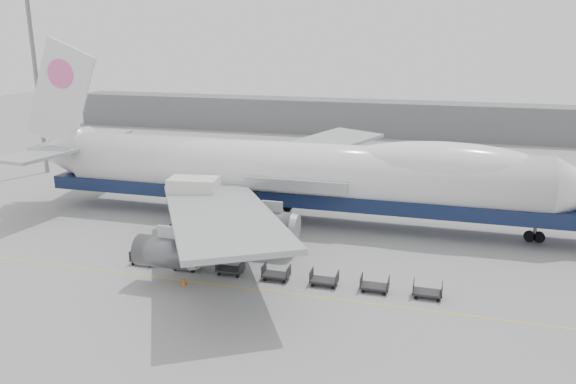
% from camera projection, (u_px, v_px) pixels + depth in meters
% --- Properties ---
extents(ground, '(260.00, 260.00, 0.00)m').
position_uv_depth(ground, '(261.00, 260.00, 51.92)').
color(ground, gray).
rests_on(ground, ground).
extents(apron_line, '(60.00, 0.15, 0.01)m').
position_uv_depth(apron_line, '(238.00, 288.00, 46.36)').
color(apron_line, gold).
rests_on(apron_line, ground).
extents(hangar, '(110.00, 8.00, 7.00)m').
position_uv_depth(hangar, '(320.00, 116.00, 118.44)').
color(hangar, slate).
rests_on(hangar, ground).
extents(floodlight_mast, '(2.40, 2.40, 25.43)m').
position_uv_depth(floodlight_mast, '(36.00, 76.00, 81.15)').
color(floodlight_mast, slate).
rests_on(floodlight_mast, ground).
extents(airliner, '(67.00, 55.30, 19.98)m').
position_uv_depth(airliner, '(300.00, 172.00, 61.35)').
color(airliner, white).
rests_on(airliner, ground).
extents(catering_truck, '(5.65, 4.23, 6.18)m').
position_uv_depth(catering_truck, '(195.00, 204.00, 57.40)').
color(catering_truck, '#182649').
rests_on(catering_truck, ground).
extents(traffic_cone, '(0.41, 0.41, 0.60)m').
position_uv_depth(traffic_cone, '(184.00, 282.00, 46.81)').
color(traffic_cone, orange).
rests_on(traffic_cone, ground).
extents(dolly_0, '(2.30, 1.35, 1.30)m').
position_uv_depth(dolly_0, '(144.00, 259.00, 50.95)').
color(dolly_0, '#2D2D30').
rests_on(dolly_0, ground).
extents(dolly_1, '(2.30, 1.35, 1.30)m').
position_uv_depth(dolly_1, '(186.00, 264.00, 49.87)').
color(dolly_1, '#2D2D30').
rests_on(dolly_1, ground).
extents(dolly_2, '(2.30, 1.35, 1.30)m').
position_uv_depth(dolly_2, '(230.00, 269.00, 48.79)').
color(dolly_2, '#2D2D30').
rests_on(dolly_2, ground).
extents(dolly_3, '(2.30, 1.35, 1.30)m').
position_uv_depth(dolly_3, '(276.00, 274.00, 47.71)').
color(dolly_3, '#2D2D30').
rests_on(dolly_3, ground).
extents(dolly_4, '(2.30, 1.35, 1.30)m').
position_uv_depth(dolly_4, '(324.00, 280.00, 46.63)').
color(dolly_4, '#2D2D30').
rests_on(dolly_4, ground).
extents(dolly_5, '(2.30, 1.35, 1.30)m').
position_uv_depth(dolly_5, '(375.00, 285.00, 45.55)').
color(dolly_5, '#2D2D30').
rests_on(dolly_5, ground).
extents(dolly_6, '(2.30, 1.35, 1.30)m').
position_uv_depth(dolly_6, '(427.00, 291.00, 44.47)').
color(dolly_6, '#2D2D30').
rests_on(dolly_6, ground).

